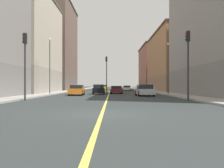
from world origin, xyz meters
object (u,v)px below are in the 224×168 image
object	(u,v)px
traffic_light_left_near	(189,56)
street_lamp_left_near	(169,63)
street_lamp_right_near	(51,60)
car_maroon	(117,90)
building_right_distant	(54,47)
car_white	(127,88)
car_black	(99,89)
car_yellow	(105,87)
building_right_midblock	(23,44)
building_left_far	(158,68)
car_silver	(145,90)
traffic_light_right_near	(26,57)
building_left_mid	(178,62)
car_orange	(78,90)
traffic_light_median_far	(107,69)

from	to	relation	value
traffic_light_left_near	street_lamp_left_near	xyz separation A→B (m)	(1.02, 12.43, 0.46)
street_lamp_right_near	car_maroon	distance (m)	11.38
building_right_distant	car_white	size ratio (longest dim) A/B	5.72
car_black	street_lamp_left_near	bearing A→B (deg)	-20.03
car_black	car_yellow	size ratio (longest dim) A/B	0.88
building_right_midblock	building_right_distant	xyz separation A→B (m)	(-0.00, 23.37, 2.89)
building_left_far	car_white	bearing A→B (deg)	-117.55
car_silver	car_yellow	bearing A→B (deg)	98.07
traffic_light_left_near	street_lamp_right_near	size ratio (longest dim) A/B	0.79
traffic_light_right_near	street_lamp_left_near	bearing A→B (deg)	39.51
building_left_mid	traffic_light_right_near	world-z (taller)	building_left_mid
building_left_mid	car_yellow	world-z (taller)	building_left_mid
street_lamp_right_near	car_orange	xyz separation A→B (m)	(3.87, -1.30, -4.05)
street_lamp_left_near	car_maroon	xyz separation A→B (m)	(-6.92, 5.90, -3.73)
car_silver	traffic_light_right_near	bearing A→B (deg)	-141.09
street_lamp_left_near	car_silver	xyz separation A→B (m)	(-3.58, -3.16, -3.65)
building_right_distant	traffic_light_median_far	distance (m)	26.08
car_orange	building_left_far	bearing A→B (deg)	68.42
building_left_far	car_yellow	bearing A→B (deg)	-156.68
car_white	street_lamp_left_near	bearing A→B (deg)	-81.22
car_maroon	car_orange	bearing A→B (deg)	-128.23
building_left_mid	traffic_light_left_near	xyz separation A→B (m)	(-7.99, -35.39, -2.65)
building_right_distant	traffic_light_median_far	bearing A→B (deg)	-54.82
car_silver	car_yellow	xyz separation A→B (m)	(-6.18, 43.61, -0.01)
building_left_far	car_maroon	xyz separation A→B (m)	(-13.90, -41.77, -6.23)
car_black	car_yellow	distance (m)	36.98
car_silver	car_yellow	size ratio (longest dim) A/B	1.00
building_left_mid	car_orange	size ratio (longest dim) A/B	5.34
building_right_midblock	car_maroon	distance (m)	18.33
building_left_far	traffic_light_median_far	bearing A→B (deg)	-113.97
building_right_midblock	building_right_distant	size ratio (longest dim) A/B	0.88
building_left_mid	car_silver	bearing A→B (deg)	-112.02
car_maroon	car_silver	bearing A→B (deg)	-69.76
traffic_light_right_near	car_yellow	distance (m)	53.25
street_lamp_right_near	car_orange	world-z (taller)	street_lamp_right_near
car_white	street_lamp_right_near	bearing A→B (deg)	-114.77
car_black	traffic_light_right_near	bearing A→B (deg)	-109.16
traffic_light_median_far	car_black	size ratio (longest dim) A/B	1.64
building_right_distant	car_black	bearing A→B (deg)	-65.60
traffic_light_median_far	car_maroon	xyz separation A→B (m)	(1.65, -6.80, -3.61)
building_left_far	car_black	distance (m)	47.58
car_maroon	street_lamp_left_near	bearing A→B (deg)	-40.46
building_left_mid	street_lamp_right_near	size ratio (longest dim) A/B	3.26
car_silver	car_orange	bearing A→B (deg)	164.62
street_lamp_left_near	car_white	world-z (taller)	street_lamp_left_near
traffic_light_left_near	car_maroon	distance (m)	19.54
car_orange	car_silver	bearing A→B (deg)	-15.38
building_left_far	traffic_light_left_near	xyz separation A→B (m)	(-7.99, -60.11, -2.95)
car_yellow	street_lamp_right_near	bearing A→B (deg)	-98.96
traffic_light_right_near	car_white	distance (m)	40.55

